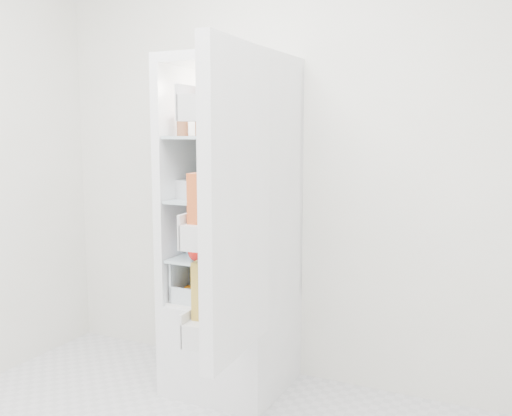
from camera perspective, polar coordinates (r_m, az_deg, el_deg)
The scene contains 20 objects.
room_walls at distance 1.93m, azimuth -14.61°, elevation 12.74°, with size 3.02×3.02×2.61m.
refrigerator at distance 3.17m, azimuth -2.11°, elevation -5.95°, with size 0.60×0.60×1.80m.
shelf_low at distance 3.10m, azimuth -2.66°, elevation -4.85°, with size 0.49×0.53×0.01m, color #A9C0C6.
shelf_mid at distance 3.04m, azimuth -2.70°, elevation 0.86°, with size 0.49×0.53×0.01m, color #A9C0C6.
shelf_top at distance 3.02m, azimuth -2.73°, elevation 7.08°, with size 0.49×0.53×0.01m, color #A9C0C6.
crisper_left at distance 3.19m, azimuth -4.60°, elevation -6.91°, with size 0.23×0.46×0.22m, color silver, non-canonical shape.
crisper_right at distance 3.07m, azimuth -0.61°, elevation -7.43°, with size 0.23×0.46×0.22m, color silver, non-canonical shape.
condiment_jars at distance 2.98m, azimuth -3.44°, elevation 8.03°, with size 0.46×0.34×0.08m.
squeeze_bottle at distance 2.89m, azimuth 0.62°, elevation 8.96°, with size 0.05×0.05×0.18m, color white.
tub_white at distance 3.04m, azimuth -6.11°, elevation 1.89°, with size 0.15×0.15×0.10m, color silver.
tub_cream at distance 2.97m, azimuth -4.48°, elevation 1.48°, with size 0.12×0.12×0.07m, color silver.
tin_red at distance 2.80m, azimuth -2.99°, elevation 1.06°, with size 0.09×0.09×0.06m, color #C43E1D.
foil_tray at distance 3.17m, azimuth -4.31°, elevation 1.58°, with size 0.15×0.11×0.04m, color #B7B6BB.
red_cabbage at distance 3.05m, azimuth -2.20°, elevation -3.07°, with size 0.19×0.19×0.19m, color #531C4D.
bell_pepper at distance 2.95m, azimuth -5.91°, elevation -4.41°, with size 0.10×0.10×0.10m, color #B60F0B.
mushroom_bowl at distance 3.14m, azimuth -5.57°, elevation -3.86°, with size 0.16×0.16×0.07m, color #91BCD8.
salad_bag at distance 2.87m, azimuth -3.46°, elevation -4.57°, with size 0.11×0.11×0.11m, color beige.
citrus_pile at distance 3.18m, azimuth -4.76°, elevation -7.45°, with size 0.20×0.31×0.16m.
veg_pile at distance 3.08m, azimuth -0.55°, elevation -8.30°, with size 0.16×0.30×0.10m.
fridge_door at distance 2.39m, azimuth -2.50°, elevation -0.01°, with size 0.20×0.60×1.30m.
Camera 1 is at (1.23, -1.47, 1.41)m, focal length 40.00 mm.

